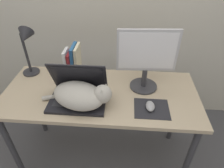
{
  "coord_description": "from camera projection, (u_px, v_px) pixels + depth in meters",
  "views": [
    {
      "loc": [
        0.17,
        -0.79,
        1.65
      ],
      "look_at": [
        0.09,
        0.27,
        0.85
      ],
      "focal_mm": 32.0,
      "sensor_mm": 36.0,
      "label": 1
    }
  ],
  "objects": [
    {
      "name": "desk",
      "position": [
        101.0,
        101.0,
        1.47
      ],
      "size": [
        1.38,
        0.61,
        0.75
      ],
      "color": "tan",
      "rests_on": "ground_plane"
    },
    {
      "name": "laptop",
      "position": [
        78.0,
        93.0,
        1.33
      ],
      "size": [
        0.37,
        0.28,
        0.27
      ],
      "color": "black",
      "rests_on": "desk"
    },
    {
      "name": "cat",
      "position": [
        81.0,
        95.0,
        1.27
      ],
      "size": [
        0.48,
        0.32,
        0.17
      ],
      "color": "#B2ADA3",
      "rests_on": "desk"
    },
    {
      "name": "external_monitor",
      "position": [
        147.0,
        58.0,
        1.33
      ],
      "size": [
        0.4,
        0.2,
        0.44
      ],
      "color": "#333338",
      "rests_on": "desk"
    },
    {
      "name": "mousepad",
      "position": [
        152.0,
        109.0,
        1.28
      ],
      "size": [
        0.22,
        0.19,
        0.0
      ],
      "color": "#232328",
      "rests_on": "desk"
    },
    {
      "name": "computer_mouse",
      "position": [
        150.0,
        106.0,
        1.28
      ],
      "size": [
        0.06,
        0.1,
        0.03
      ],
      "color": "#99999E",
      "rests_on": "mousepad"
    },
    {
      "name": "book_row",
      "position": [
        73.0,
        63.0,
        1.52
      ],
      "size": [
        0.11,
        0.16,
        0.26
      ],
      "color": "white",
      "rests_on": "desk"
    },
    {
      "name": "desk_lamp",
      "position": [
        26.0,
        44.0,
        1.44
      ],
      "size": [
        0.17,
        0.17,
        0.4
      ],
      "color": "#28282D",
      "rests_on": "desk"
    }
  ]
}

